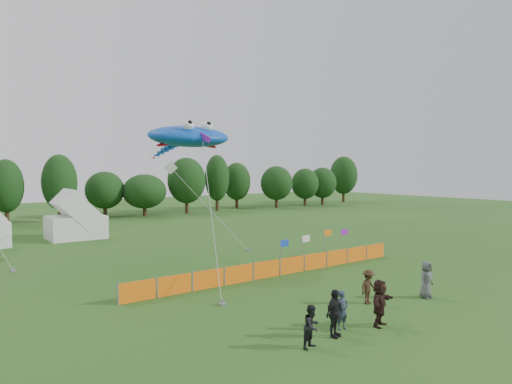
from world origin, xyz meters
TOP-DOWN VIEW (x-y plane):
  - ground at (0.00, 0.00)m, footprint 160.00×160.00m
  - treeline at (1.61, 44.93)m, footprint 104.57×8.78m
  - tent_right at (-3.03, 29.72)m, footprint 4.89×3.91m
  - barrier_fence at (2.76, 7.31)m, footprint 19.90×0.06m
  - flag_row at (7.22, 8.84)m, footprint 6.73×0.36m
  - spectator_a at (-1.15, -1.34)m, footprint 0.58×0.39m
  - spectator_b at (-3.43, -1.96)m, footprint 0.88×0.75m
  - spectator_c at (2.46, 0.31)m, footprint 1.12×0.70m
  - spectator_d at (-2.00, -1.70)m, footprint 1.16×0.70m
  - spectator_e at (5.60, -0.75)m, footprint 0.95×0.66m
  - spectator_f at (0.38, -1.98)m, footprint 1.88×1.10m
  - stingray_kite at (-0.04, 13.76)m, footprint 6.37×16.49m
  - small_kite_white at (4.65, 21.97)m, footprint 2.63×9.97m

SIDE VIEW (x-z plane):
  - ground at x=0.00m, z-range 0.00..0.00m
  - barrier_fence at x=2.76m, z-range 0.00..1.00m
  - spectator_b at x=-3.43m, z-range 0.00..1.57m
  - spectator_a at x=-1.15m, z-range 0.00..1.58m
  - spectator_c at x=2.46m, z-range 0.00..1.65m
  - spectator_d at x=-2.00m, z-range 0.00..1.84m
  - spectator_e at x=5.60m, z-range 0.00..1.84m
  - spectator_f at x=0.38m, z-range 0.00..1.93m
  - flag_row at x=7.22m, z-range 0.27..2.45m
  - tent_right at x=-3.03m, z-range 0.02..3.47m
  - treeline at x=1.61m, z-range 0.00..8.36m
  - small_kite_white at x=4.65m, z-range 1.15..8.32m
  - stingray_kite at x=-0.04m, z-range 3.77..13.36m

